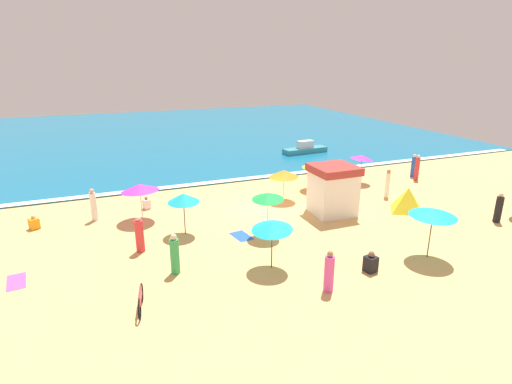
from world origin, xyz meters
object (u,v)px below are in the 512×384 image
Objects in this scene: parked_bicycle at (141,300)px; beachgoer_5 at (34,223)px; beach_umbrella_1 at (284,174)px; beach_tent at (408,199)px; beach_umbrella_4 at (272,226)px; beach_umbrella_8 at (362,157)px; beachgoer_9 at (329,273)px; beach_umbrella_7 at (183,198)px; beachgoer_0 at (417,168)px; beachgoer_10 at (140,235)px; beach_umbrella_0 at (317,164)px; beachgoer_8 at (147,204)px; beach_umbrella_5 at (433,213)px; beachgoer_7 at (413,166)px; beachgoer_3 at (388,184)px; beachgoer_4 at (499,209)px; small_boat_0 at (305,149)px; beach_umbrella_3 at (268,196)px; beachgoer_2 at (94,205)px; beachgoer_1 at (175,255)px; beach_umbrella_6 at (140,188)px; lifeguard_cabana at (333,189)px; beachgoer_11 at (371,263)px.

beachgoer_5 is at bearing 114.19° from parked_bicycle.
beach_tent is (6.01, -4.48, -1.04)m from beach_umbrella_1.
beach_umbrella_8 is (11.17, 9.21, -0.05)m from beach_umbrella_4.
beachgoer_9 is (11.29, -11.15, 0.48)m from beachgoer_5.
beach_umbrella_7 is 1.16× the size of beachgoer_0.
beach_umbrella_8 is 17.18m from beachgoer_10.
beach_umbrella_0 reaches higher than beachgoer_8.
beach_umbrella_5 is 14.09m from beachgoer_7.
beachgoer_3 is 1.10× the size of beachgoer_4.
beach_umbrella_4 is 0.57× the size of small_boat_0.
beach_umbrella_4 is (-1.21, -3.21, -0.16)m from beach_umbrella_3.
beachgoer_2 is at bearing 157.41° from beachgoer_4.
beachgoer_10 is at bearing -161.38° from beach_umbrella_8.
beach_umbrella_3 reaches higher than beach_umbrella_1.
beachgoer_7 is at bearing 14.27° from beachgoer_10.
beach_tent is at bearing -96.01° from small_boat_0.
beachgoer_3 is (3.45, -3.19, -0.87)m from beach_umbrella_0.
beach_tent is 14.47m from beachgoer_1.
beach_umbrella_1 is at bearing 0.52° from beach_umbrella_6.
lifeguard_cabana is at bearing -139.03° from beach_umbrella_8.
beachgoer_9 is at bearing -168.10° from beachgoer_4.
beach_umbrella_1 is (-1.61, 3.19, 0.28)m from lifeguard_cabana.
beach_umbrella_3 is at bearing 31.94° from parked_bicycle.
beach_umbrella_7 is 1.05× the size of beach_umbrella_8.
beach_umbrella_0 is at bearing 1.43° from beachgoer_5.
beach_umbrella_3 reaches higher than beachgoer_10.
beachgoer_8 is at bearing 134.40° from beach_umbrella_5.
small_boat_0 is (4.98, 20.87, -1.70)m from beach_umbrella_5.
small_boat_0 is (1.65, 15.73, -0.24)m from beach_tent.
beach_umbrella_4 is at bearing -110.59° from beach_umbrella_3.
beachgoer_7 is at bearing 62.32° from beachgoer_0.
beach_umbrella_3 reaches higher than beachgoer_7.
beach_umbrella_8 is 1.19× the size of beachgoer_1.
beach_umbrella_8 reaches higher than beachgoer_9.
beach_umbrella_6 is 19.81m from beachgoer_4.
beach_umbrella_0 is 0.54× the size of small_boat_0.
beach_umbrella_4 reaches higher than beachgoer_11.
beachgoer_3 is at bearing 13.63° from lifeguard_cabana.
parked_bicycle is (-2.97, -6.03, -1.59)m from beach_umbrella_7.
beachgoer_2 is 13.94m from beachgoer_9.
beachgoer_2 is at bearing 128.76° from beach_umbrella_4.
beach_umbrella_3 is 2.52× the size of beachgoer_11.
beach_umbrella_8 reaches higher than beachgoer_10.
beach_tent is 1.09× the size of beachgoer_0.
small_boat_0 is (10.77, 15.88, -1.64)m from beach_umbrella_3.
beachgoer_10 is (-11.01, -0.92, -0.65)m from lifeguard_cabana.
lifeguard_cabana is 1.14× the size of beach_umbrella_4.
beach_umbrella_5 is 13.15m from beachgoer_0.
parked_bicycle is at bearing -156.25° from beachgoer_0.
beachgoer_0 is at bearing -117.68° from beachgoer_7.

